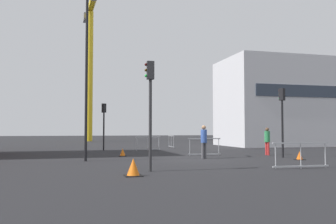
% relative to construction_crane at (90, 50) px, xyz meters
% --- Properties ---
extents(ground, '(160.00, 160.00, 0.00)m').
position_rel_construction_crane_xyz_m(ground, '(4.25, -32.17, -12.67)').
color(ground, black).
extents(office_block, '(13.91, 7.49, 8.62)m').
position_rel_construction_crane_xyz_m(office_block, '(19.31, -18.33, -8.36)').
color(office_block, silver).
rests_on(office_block, ground).
extents(construction_crane, '(1.68, 14.45, 19.09)m').
position_rel_construction_crane_xyz_m(construction_crane, '(0.00, 0.00, 0.00)').
color(construction_crane, yellow).
rests_on(construction_crane, ground).
extents(streetlamp_tall, '(0.66, 1.34, 8.93)m').
position_rel_construction_crane_xyz_m(streetlamp_tall, '(-1.51, -31.96, -7.59)').
color(streetlamp_tall, black).
rests_on(streetlamp_tall, ground).
extents(traffic_light_corner, '(0.37, 0.36, 3.63)m').
position_rel_construction_crane_xyz_m(traffic_light_corner, '(0.13, -22.59, -10.22)').
color(traffic_light_corner, black).
rests_on(traffic_light_corner, ground).
extents(traffic_light_crosswalk, '(0.38, 0.26, 4.26)m').
position_rel_construction_crane_xyz_m(traffic_light_crosswalk, '(0.69, -37.38, -9.83)').
color(traffic_light_crosswalk, '#2D2D30').
rests_on(traffic_light_crosswalk, ground).
extents(traffic_light_median, '(0.33, 0.39, 3.99)m').
position_rel_construction_crane_xyz_m(traffic_light_median, '(9.52, -32.48, -9.99)').
color(traffic_light_median, black).
rests_on(traffic_light_median, ground).
extents(pedestrian_walking, '(0.34, 0.34, 1.84)m').
position_rel_construction_crane_xyz_m(pedestrian_walking, '(4.84, -32.10, -11.59)').
color(pedestrian_walking, '#4C4C51').
rests_on(pedestrian_walking, ground).
extents(pedestrian_waiting, '(0.34, 0.34, 1.73)m').
position_rel_construction_crane_xyz_m(pedestrian_waiting, '(9.65, -30.54, -11.67)').
color(pedestrian_waiting, red).
rests_on(pedestrian_waiting, ground).
extents(safety_barrier_front, '(0.17, 2.18, 1.08)m').
position_rel_construction_crane_xyz_m(safety_barrier_front, '(6.27, -19.94, -12.11)').
color(safety_barrier_front, gray).
rests_on(safety_barrier_front, ground).
extents(safety_barrier_right_run, '(1.89, 0.25, 1.08)m').
position_rel_construction_crane_xyz_m(safety_barrier_right_run, '(3.39, -23.67, -12.11)').
color(safety_barrier_right_run, '#B2B5BA').
rests_on(safety_barrier_right_run, ground).
extents(safety_barrier_mid_span, '(2.01, 0.35, 1.08)m').
position_rel_construction_crane_xyz_m(safety_barrier_mid_span, '(5.65, -29.98, -12.11)').
color(safety_barrier_mid_span, gray).
rests_on(safety_barrier_mid_span, ground).
extents(safety_barrier_rear, '(2.54, 0.15, 1.08)m').
position_rel_construction_crane_xyz_m(safety_barrier_rear, '(6.89, -38.00, -12.11)').
color(safety_barrier_rear, '#B2B5BA').
rests_on(safety_barrier_rear, ground).
extents(traffic_cone_on_verge, '(0.61, 0.61, 0.61)m').
position_rel_construction_crane_xyz_m(traffic_cone_on_verge, '(-0.17, -38.62, -12.39)').
color(traffic_cone_on_verge, black).
rests_on(traffic_cone_on_verge, ground).
extents(traffic_cone_by_barrier, '(0.46, 0.46, 0.46)m').
position_rel_construction_crane_xyz_m(traffic_cone_by_barrier, '(0.74, -29.06, -12.46)').
color(traffic_cone_by_barrier, black).
rests_on(traffic_cone_by_barrier, ground).
extents(traffic_cone_striped, '(0.46, 0.46, 0.47)m').
position_rel_construction_crane_xyz_m(traffic_cone_striped, '(9.46, -34.17, -12.46)').
color(traffic_cone_striped, black).
rests_on(traffic_cone_striped, ground).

